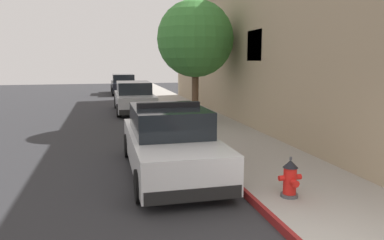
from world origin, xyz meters
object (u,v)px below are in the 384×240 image
object	(u,v)px
police_cruiser	(169,142)
street_tree	(195,39)
parked_car_dark_far	(123,84)
fire_hydrant	(290,179)
parked_car_silver_ahead	(134,98)

from	to	relation	value
police_cruiser	street_tree	size ratio (longest dim) A/B	0.98
parked_car_dark_far	fire_hydrant	bearing A→B (deg)	-85.88
police_cruiser	parked_car_silver_ahead	xyz separation A→B (m)	(0.04, 10.73, -0.00)
fire_hydrant	parked_car_silver_ahead	bearing A→B (deg)	97.62
parked_car_silver_ahead	street_tree	xyz separation A→B (m)	(2.16, -4.46, 2.77)
police_cruiser	fire_hydrant	xyz separation A→B (m)	(1.81, -2.49, -0.25)
parked_car_silver_ahead	fire_hydrant	world-z (taller)	parked_car_silver_ahead
parked_car_dark_far	street_tree	size ratio (longest dim) A/B	0.98
police_cruiser	fire_hydrant	bearing A→B (deg)	-53.93
fire_hydrant	street_tree	distance (m)	9.27
police_cruiser	fire_hydrant	size ratio (longest dim) A/B	6.37
police_cruiser	fire_hydrant	distance (m)	3.09
police_cruiser	parked_car_dark_far	size ratio (longest dim) A/B	1.00
fire_hydrant	street_tree	size ratio (longest dim) A/B	0.15
parked_car_silver_ahead	fire_hydrant	distance (m)	13.34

